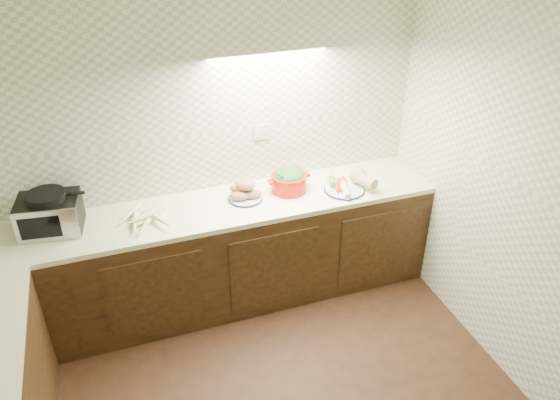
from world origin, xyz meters
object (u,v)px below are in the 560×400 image
object	(u,v)px
sweet_potato_plate	(245,192)
veg_plate	(350,181)
dutch_oven	(289,180)
onion_bowl	(240,188)
toaster_oven	(50,213)
parsnip_pile	(134,217)

from	to	relation	value
sweet_potato_plate	veg_plate	world-z (taller)	sweet_potato_plate
sweet_potato_plate	dutch_oven	xyz separation A→B (m)	(0.36, 0.01, 0.04)
sweet_potato_plate	onion_bowl	world-z (taller)	sweet_potato_plate
sweet_potato_plate	toaster_oven	bearing A→B (deg)	178.33
onion_bowl	toaster_oven	bearing A→B (deg)	-176.95
sweet_potato_plate	dutch_oven	distance (m)	0.36
parsnip_pile	veg_plate	xyz separation A→B (m)	(1.67, -0.06, 0.02)
toaster_oven	sweet_potato_plate	size ratio (longest dim) A/B	1.67
sweet_potato_plate	veg_plate	bearing A→B (deg)	-7.18
veg_plate	dutch_oven	bearing A→B (deg)	166.23
toaster_oven	onion_bowl	xyz separation A→B (m)	(1.38, 0.07, -0.10)
veg_plate	onion_bowl	bearing A→B (deg)	165.42
dutch_oven	sweet_potato_plate	bearing A→B (deg)	176.75
onion_bowl	veg_plate	size ratio (longest dim) A/B	0.32
veg_plate	sweet_potato_plate	bearing A→B (deg)	172.82
toaster_oven	dutch_oven	xyz separation A→B (m)	(1.74, -0.03, -0.04)
onion_bowl	veg_plate	world-z (taller)	veg_plate
onion_bowl	sweet_potato_plate	bearing A→B (deg)	-86.80
parsnip_pile	dutch_oven	world-z (taller)	dutch_oven
onion_bowl	dutch_oven	bearing A→B (deg)	-15.63
parsnip_pile	sweet_potato_plate	xyz separation A→B (m)	(0.84, 0.04, 0.02)
parsnip_pile	dutch_oven	bearing A→B (deg)	2.53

